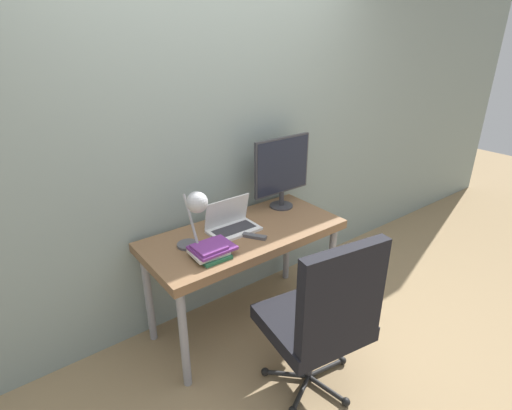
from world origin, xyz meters
The scene contains 9 objects.
ground_plane centered at (0.00, 0.00, 0.00)m, with size 12.00×12.00×0.00m, color #937A56.
wall_back centered at (0.00, 0.68, 1.30)m, with size 8.00×0.05×2.60m.
desk centered at (0.00, 0.31, 0.67)m, with size 1.34×0.61×0.74m.
laptop centered at (-0.05, 0.37, 0.79)m, with size 0.33×0.20×0.21m.
monitor centered at (0.46, 0.46, 1.04)m, with size 0.49×0.17×0.53m.
desk_lamp centered at (-0.39, 0.23, 1.04)m, with size 0.13×0.28×0.41m.
office_chair centered at (-0.02, -0.45, 0.56)m, with size 0.60×0.58×1.04m.
book_stack centered at (-0.34, 0.16, 0.78)m, with size 0.25×0.20×0.08m.
tv_remote centered at (0.00, 0.19, 0.75)m, with size 0.12×0.15×0.02m.
Camera 1 is at (-1.36, -1.60, 1.97)m, focal length 28.00 mm.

